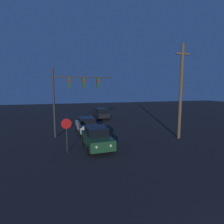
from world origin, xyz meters
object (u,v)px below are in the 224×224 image
Objects in this scene: car_near at (97,137)px; car_far at (101,113)px; traffic_signal_mast at (72,90)px; car_mid at (86,125)px; utility_pole at (181,91)px; stop_sign at (67,129)px.

car_far is (3.84, 13.70, 0.00)m from car_near.
traffic_signal_mast is (-5.28, -9.37, 3.66)m from car_far.
utility_pole is (8.00, -4.81, 3.60)m from car_mid.
car_far is at bearing -106.00° from car_near.
car_near is 5.85m from traffic_signal_mast.
car_far is at bearing 60.59° from traffic_signal_mast.
car_mid is 1.65× the size of stop_sign.
car_near is 0.63× the size of traffic_signal_mast.
stop_sign reaches higher than car_far.
car_near is at bearing -71.60° from traffic_signal_mast.
traffic_signal_mast reaches higher than car_mid.
traffic_signal_mast is (-1.44, 4.33, 3.66)m from car_near.
car_near is at bearing 8.15° from stop_sign.
stop_sign is (-6.12, -14.02, 0.90)m from car_far.
utility_pole is (4.23, -13.23, 3.60)m from car_far.
utility_pole is (9.51, -3.86, -0.06)m from traffic_signal_mast.
stop_sign is 10.73m from utility_pole.
traffic_signal_mast reaches higher than car_near.
car_near and car_far have the same top height.
traffic_signal_mast is (-1.52, -0.96, 3.66)m from car_mid.
car_near is at bearing -107.05° from car_far.
stop_sign is at bearing 7.82° from car_near.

